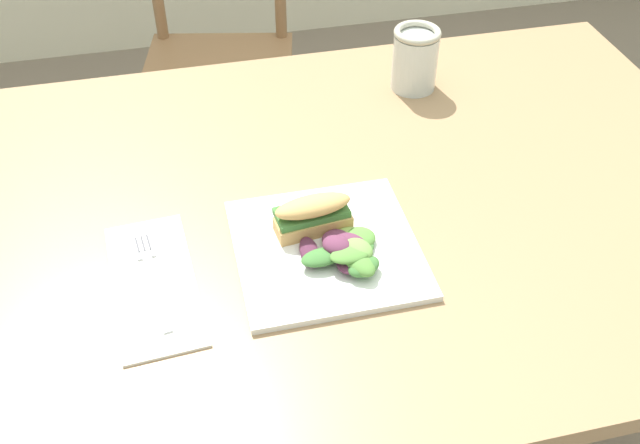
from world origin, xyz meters
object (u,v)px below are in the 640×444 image
(mason_jar_iced_tea, at_px, (415,62))
(fork_on_napkin, at_px, (151,273))
(plate_lunch, at_px, (326,249))
(chair_wooden_far, at_px, (219,61))
(sandwich_half_front, at_px, (313,214))
(dining_table, at_px, (322,257))

(mason_jar_iced_tea, bearing_deg, fork_on_napkin, -142.55)
(plate_lunch, distance_m, fork_on_napkin, 0.24)
(fork_on_napkin, height_order, mason_jar_iced_tea, mason_jar_iced_tea)
(chair_wooden_far, distance_m, plate_lunch, 1.13)
(chair_wooden_far, xyz_separation_m, sandwich_half_front, (0.03, -1.05, 0.33))
(chair_wooden_far, xyz_separation_m, plate_lunch, (0.04, -1.09, 0.30))
(sandwich_half_front, bearing_deg, plate_lunch, -74.68)
(fork_on_napkin, bearing_deg, dining_table, 20.58)
(plate_lunch, bearing_deg, dining_table, 80.12)
(dining_table, height_order, mason_jar_iced_tea, mason_jar_iced_tea)
(plate_lunch, xyz_separation_m, fork_on_napkin, (-0.24, 0.01, 0.00))
(plate_lunch, relative_size, sandwich_half_front, 2.22)
(chair_wooden_far, bearing_deg, dining_table, -86.41)
(plate_lunch, distance_m, mason_jar_iced_tea, 0.47)
(sandwich_half_front, height_order, mason_jar_iced_tea, mason_jar_iced_tea)
(chair_wooden_far, height_order, plate_lunch, chair_wooden_far)
(fork_on_napkin, bearing_deg, sandwich_half_front, 7.85)
(plate_lunch, bearing_deg, sandwich_half_front, 105.32)
(chair_wooden_far, relative_size, plate_lunch, 3.45)
(plate_lunch, distance_m, sandwich_half_front, 0.05)
(fork_on_napkin, bearing_deg, mason_jar_iced_tea, 37.45)
(sandwich_half_front, bearing_deg, mason_jar_iced_tea, 52.63)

